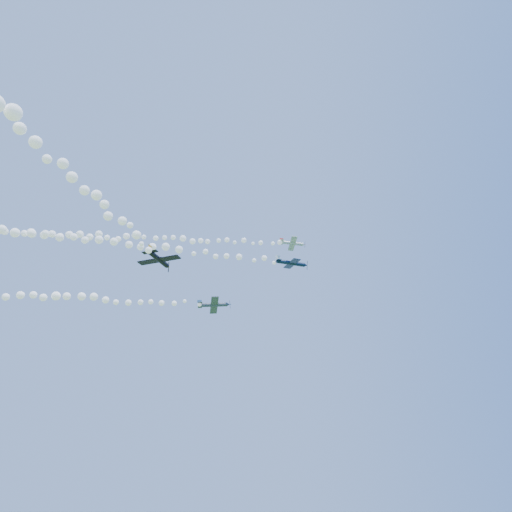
{
  "coord_description": "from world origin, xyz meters",
  "views": [
    {
      "loc": [
        6.28,
        -82.23,
        2.0
      ],
      "look_at": [
        5.66,
        -3.91,
        48.0
      ],
      "focal_mm": 30.0,
      "sensor_mm": 36.0,
      "label": 1
    }
  ],
  "objects_px": {
    "plane_grey": "(214,305)",
    "plane_white": "(292,243)",
    "plane_black": "(159,259)",
    "plane_navy": "(292,263)"
  },
  "relations": [
    {
      "from": "plane_navy",
      "to": "plane_black",
      "type": "relative_size",
      "value": 1.01
    },
    {
      "from": "plane_grey",
      "to": "plane_navy",
      "type": "bearing_deg",
      "value": -14.35
    },
    {
      "from": "plane_grey",
      "to": "plane_white",
      "type": "bearing_deg",
      "value": -18.65
    },
    {
      "from": "plane_navy",
      "to": "plane_grey",
      "type": "relative_size",
      "value": 1.03
    },
    {
      "from": "plane_grey",
      "to": "plane_black",
      "type": "bearing_deg",
      "value": -120.53
    },
    {
      "from": "plane_navy",
      "to": "plane_black",
      "type": "height_order",
      "value": "plane_navy"
    },
    {
      "from": "plane_white",
      "to": "plane_grey",
      "type": "bearing_deg",
      "value": 164.9
    },
    {
      "from": "plane_white",
      "to": "plane_black",
      "type": "height_order",
      "value": "plane_white"
    },
    {
      "from": "plane_grey",
      "to": "plane_black",
      "type": "xyz_separation_m",
      "value": [
        -8.18,
        -20.4,
        0.01
      ]
    },
    {
      "from": "plane_navy",
      "to": "plane_black",
      "type": "bearing_deg",
      "value": -157.81
    }
  ]
}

